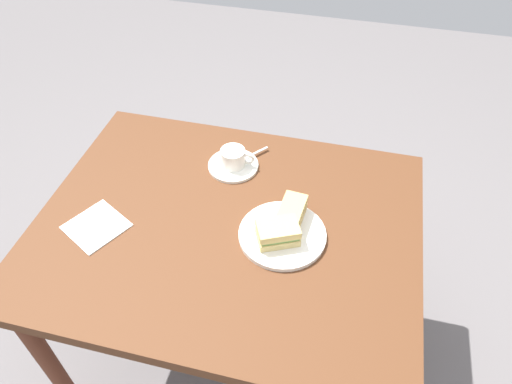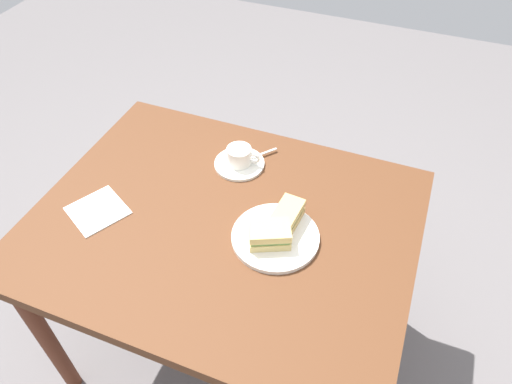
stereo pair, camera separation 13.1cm
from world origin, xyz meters
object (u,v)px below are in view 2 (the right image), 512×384
sandwich_back (285,219)px  napkin (98,211)px  spoon (259,155)px  sandwich_plate (275,237)px  coffee_cup (240,155)px  sandwich_front (270,234)px  coffee_saucer (239,164)px  dining_table (224,238)px

sandwich_back → napkin: (-0.54, -0.14, -0.04)m
spoon → sandwich_plate: bearing=-61.6°
sandwich_back → coffee_cup: sandwich_back is taller
spoon → napkin: spoon is taller
sandwich_front → sandwich_back: bearing=72.6°
spoon → coffee_cup: bearing=-128.4°
coffee_saucer → spoon: spoon is taller
sandwich_back → spoon: bearing=124.4°
spoon → sandwich_front: bearing=-64.6°
dining_table → sandwich_plate: 0.19m
dining_table → coffee_cup: (-0.05, 0.24, 0.12)m
sandwich_front → coffee_saucer: bearing=126.8°
dining_table → sandwich_front: sandwich_front is taller
sandwich_plate → coffee_saucer: 0.33m
sandwich_back → dining_table: bearing=-168.7°
sandwich_back → sandwich_front: bearing=-107.4°
dining_table → spoon: bearing=90.1°
sandwich_plate → sandwich_back: (0.01, 0.05, 0.04)m
sandwich_back → spoon: size_ratio=1.71×
napkin → coffee_saucer: bearing=47.5°
sandwich_front → dining_table: bearing=167.7°
napkin → spoon: bearing=48.0°
coffee_cup → spoon: coffee_cup is taller
sandwich_plate → spoon: spoon is taller
coffee_cup → sandwich_plate: bearing=-49.7°
dining_table → sandwich_back: size_ratio=7.73×
coffee_cup → coffee_saucer: bearing=-173.7°
coffee_saucer → spoon: bearing=50.7°
sandwich_plate → coffee_cup: size_ratio=2.32×
dining_table → sandwich_plate: bearing=-3.3°
dining_table → coffee_saucer: (-0.05, 0.24, 0.09)m
dining_table → coffee_saucer: 0.26m
sandwich_front → coffee_cup: bearing=126.5°
sandwich_plate → sandwich_front: bearing=-109.8°
sandwich_front → napkin: sandwich_front is taller
sandwich_back → sandwich_plate: bearing=-106.1°
sandwich_back → napkin: 0.56m
sandwich_back → coffee_saucer: sandwich_back is taller
coffee_saucer → napkin: bearing=-132.5°
sandwich_front → sandwich_back: size_ratio=0.94×
sandwich_plate → coffee_saucer: size_ratio=1.51×
dining_table → spoon: size_ratio=13.22×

